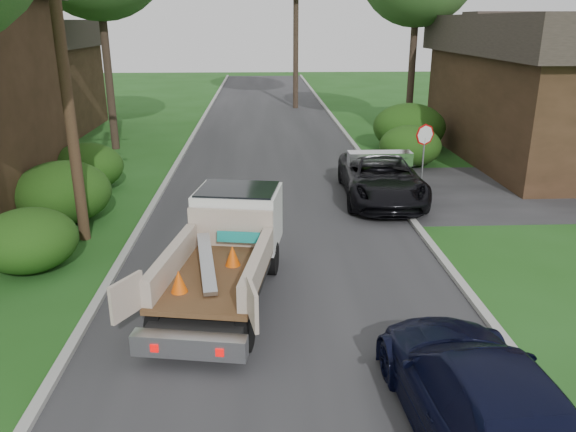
# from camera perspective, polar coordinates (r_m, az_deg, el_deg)

# --- Properties ---
(ground) EXTENTS (120.00, 120.00, 0.00)m
(ground) POSITION_cam_1_polar(r_m,az_deg,el_deg) (11.61, -0.00, -10.90)
(ground) COLOR #1D4C15
(ground) RESTS_ON ground
(road) EXTENTS (8.00, 90.00, 0.02)m
(road) POSITION_cam_1_polar(r_m,az_deg,el_deg) (20.86, -1.34, 2.99)
(road) COLOR #28282B
(road) RESTS_ON ground
(curb_left) EXTENTS (0.20, 90.00, 0.12)m
(curb_left) POSITION_cam_1_polar(r_m,az_deg,el_deg) (21.15, -12.53, 2.91)
(curb_left) COLOR #9E9E99
(curb_left) RESTS_ON ground
(curb_right) EXTENTS (0.20, 90.00, 0.12)m
(curb_right) POSITION_cam_1_polar(r_m,az_deg,el_deg) (21.34, 9.75, 3.24)
(curb_right) COLOR #9E9E99
(curb_right) RESTS_ON ground
(stop_sign) EXTENTS (0.71, 0.32, 2.48)m
(stop_sign) POSITION_cam_1_polar(r_m,az_deg,el_deg) (20.27, 13.67, 7.13)
(stop_sign) COLOR slate
(stop_sign) RESTS_ON ground
(utility_pole) EXTENTS (2.42, 1.25, 10.00)m
(utility_pole) POSITION_cam_1_polar(r_m,az_deg,el_deg) (15.84, -22.01, 15.52)
(utility_pole) COLOR #382619
(utility_pole) RESTS_ON ground
(house_left_far) EXTENTS (7.56, 7.56, 6.00)m
(house_left_far) POSITION_cam_1_polar(r_m,az_deg,el_deg) (34.68, -25.49, 12.80)
(house_left_far) COLOR #322214
(house_left_far) RESTS_ON ground
(house_right) EXTENTS (9.72, 12.96, 6.20)m
(house_right) POSITION_cam_1_polar(r_m,az_deg,el_deg) (27.69, 26.97, 11.64)
(house_right) COLOR #322214
(house_right) RESTS_ON ground
(hedge_left_a) EXTENTS (2.34, 2.34, 1.53)m
(hedge_left_a) POSITION_cam_1_polar(r_m,az_deg,el_deg) (15.10, -24.85, -2.23)
(hedge_left_a) COLOR #143D0E
(hedge_left_a) RESTS_ON ground
(hedge_left_b) EXTENTS (2.86, 2.86, 1.87)m
(hedge_left_b) POSITION_cam_1_polar(r_m,az_deg,el_deg) (18.26, -21.92, 2.24)
(hedge_left_b) COLOR #143D0E
(hedge_left_b) RESTS_ON ground
(hedge_left_c) EXTENTS (2.60, 2.60, 1.70)m
(hedge_left_c) POSITION_cam_1_polar(r_m,az_deg,el_deg) (21.58, -19.78, 4.72)
(hedge_left_c) COLOR #143D0E
(hedge_left_c) RESTS_ON ground
(hedge_right_a) EXTENTS (2.60, 2.60, 1.70)m
(hedge_right_a) POSITION_cam_1_polar(r_m,az_deg,el_deg) (24.39, 12.30, 6.98)
(hedge_right_a) COLOR #143D0E
(hedge_right_a) RESTS_ON ground
(hedge_right_b) EXTENTS (3.38, 3.38, 2.21)m
(hedge_right_b) POSITION_cam_1_polar(r_m,az_deg,el_deg) (27.36, 12.19, 8.82)
(hedge_right_b) COLOR #143D0E
(hedge_right_b) RESTS_ON ground
(flatbed_truck) EXTENTS (3.12, 5.73, 2.06)m
(flatbed_truck) POSITION_cam_1_polar(r_m,az_deg,el_deg) (12.79, -5.94, -2.48)
(flatbed_truck) COLOR black
(flatbed_truck) RESTS_ON ground
(black_pickup) EXTENTS (2.84, 5.67, 1.54)m
(black_pickup) POSITION_cam_1_polar(r_m,az_deg,el_deg) (19.49, 9.44, 3.90)
(black_pickup) COLOR black
(black_pickup) RESTS_ON ground
(navy_suv) EXTENTS (2.34, 5.20, 1.48)m
(navy_suv) POSITION_cam_1_polar(r_m,az_deg,el_deg) (8.83, 19.15, -17.14)
(navy_suv) COLOR black
(navy_suv) RESTS_ON ground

